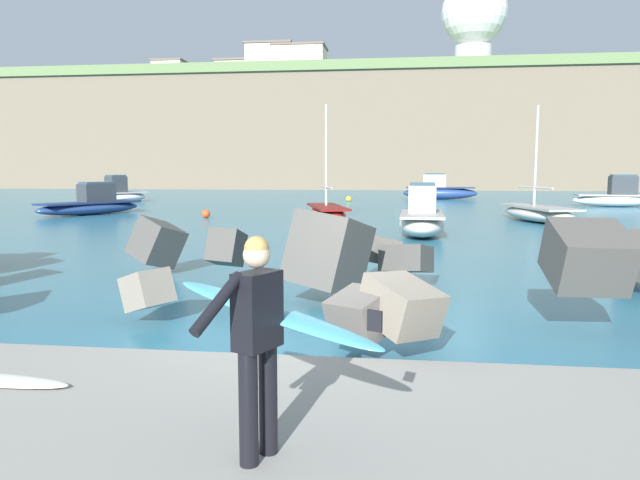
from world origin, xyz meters
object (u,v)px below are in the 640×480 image
(boat_near_right, at_px, (538,213))
(radar_dome, at_px, (474,17))
(mooring_buoy_middle, at_px, (206,214))
(station_building_west, at_px, (300,62))
(station_building_east, at_px, (273,65))
(station_building_annex, at_px, (240,76))
(boat_far_left, at_px, (327,213))
(station_building_central, at_px, (172,77))
(boat_near_left, at_px, (119,194))
(boat_mid_left, at_px, (91,205))
(surfer_with_board, at_px, (263,327))
(boat_mid_right, at_px, (439,191))
(boat_mid_centre, at_px, (617,197))
(boat_near_centre, at_px, (422,219))
(mooring_buoy_inner, at_px, (349,199))

(boat_near_right, bearing_deg, radar_dome, 86.69)
(mooring_buoy_middle, distance_m, station_building_west, 59.31)
(station_building_east, relative_size, station_building_annex, 1.03)
(boat_far_left, height_order, station_building_central, station_building_central)
(boat_near_left, height_order, boat_mid_left, boat_near_left)
(surfer_with_board, xyz_separation_m, boat_mid_right, (4.68, 46.84, -0.56))
(station_building_central, height_order, station_building_annex, station_building_central)
(boat_mid_centre, relative_size, boat_mid_right, 0.89)
(radar_dome, bearing_deg, station_building_west, 172.95)
(boat_mid_left, xyz_separation_m, station_building_east, (-2.45, 62.05, 18.21))
(boat_mid_left, xyz_separation_m, boat_mid_centre, (32.01, 11.16, 0.10))
(mooring_buoy_middle, bearing_deg, surfer_with_board, -70.80)
(boat_near_centre, xyz_separation_m, station_building_annex, (-27.37, 76.48, 17.50))
(mooring_buoy_inner, relative_size, mooring_buoy_middle, 1.00)
(boat_mid_centre, relative_size, station_building_west, 0.74)
(boat_mid_right, bearing_deg, boat_far_left, -106.79)
(boat_near_centre, bearing_deg, station_building_west, 103.29)
(mooring_buoy_middle, height_order, radar_dome, radar_dome)
(boat_far_left, bearing_deg, boat_near_left, 140.27)
(station_building_west, bearing_deg, station_building_annex, 133.71)
(mooring_buoy_inner, bearing_deg, station_building_central, 123.25)
(boat_mid_centre, relative_size, station_building_central, 0.91)
(boat_near_right, height_order, boat_far_left, boat_far_left)
(surfer_with_board, xyz_separation_m, boat_mid_left, (-16.02, 26.89, -0.71))
(mooring_buoy_middle, xyz_separation_m, station_building_east, (-9.62, 63.50, 18.56))
(boat_near_centre, relative_size, radar_dome, 0.38)
(mooring_buoy_middle, xyz_separation_m, station_building_west, (-4.13, 56.44, 17.76))
(boat_mid_left, height_order, boat_mid_centre, boat_mid_centre)
(boat_near_left, xyz_separation_m, boat_mid_centre, (36.08, -0.67, 0.02))
(surfer_with_board, bearing_deg, mooring_buoy_middle, 109.20)
(boat_mid_left, height_order, station_building_central, station_building_central)
(boat_near_right, xyz_separation_m, boat_far_left, (-10.16, -1.45, 0.02))
(boat_mid_left, distance_m, boat_mid_centre, 33.90)
(boat_near_right, distance_m, radar_dome, 58.10)
(boat_mid_left, xyz_separation_m, station_building_annex, (-9.33, 67.93, 17.58))
(boat_mid_centre, xyz_separation_m, station_building_east, (-34.46, 50.89, 18.11))
(surfer_with_board, distance_m, station_building_east, 92.51)
(station_building_west, xyz_separation_m, station_building_central, (-24.29, 13.16, 0.36))
(boat_mid_left, bearing_deg, station_building_east, 92.26)
(station_building_central, bearing_deg, boat_near_centre, -62.87)
(boat_near_left, relative_size, boat_far_left, 0.79)
(mooring_buoy_inner, distance_m, mooring_buoy_middle, 17.93)
(boat_near_centre, distance_m, station_building_annex, 83.10)
(surfer_with_board, relative_size, boat_mid_centre, 0.36)
(station_building_west, bearing_deg, boat_near_right, -69.72)
(boat_mid_left, height_order, boat_far_left, boat_far_left)
(boat_near_centre, bearing_deg, mooring_buoy_inner, 101.11)
(boat_near_right, bearing_deg, station_building_annex, 115.58)
(surfer_with_board, relative_size, boat_near_left, 0.44)
(surfer_with_board, xyz_separation_m, station_building_central, (-37.28, 95.04, 17.06))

